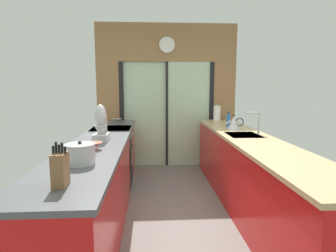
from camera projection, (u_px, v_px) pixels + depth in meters
ground_plane at (175, 203)px, 3.78m from camera, size 5.04×7.60×0.02m
back_wall_unit at (167, 87)px, 5.34m from camera, size 2.64×0.12×2.70m
left_counter_run at (99, 182)px, 3.20m from camera, size 0.62×3.80×0.92m
right_counter_run at (250, 174)px, 3.48m from camera, size 0.62×3.80×0.92m
sink_faucet at (257, 120)px, 3.64m from camera, size 0.19×0.02×0.30m
oven_range at (112, 158)px, 4.30m from camera, size 0.60×0.60×0.92m
mixing_bowl_near at (93, 146)px, 2.80m from camera, size 0.18×0.18×0.07m
mixing_bowl_far at (117, 121)px, 4.80m from camera, size 0.18×0.18×0.07m
knife_block at (60, 169)px, 1.77m from camera, size 0.09×0.14×0.29m
stand_mixer at (101, 127)px, 3.24m from camera, size 0.17×0.27×0.42m
stock_pot at (80, 154)px, 2.27m from camera, size 0.24×0.24×0.19m
kettle at (234, 123)px, 4.07m from camera, size 0.26×0.18×0.22m
soap_bottle at (228, 121)px, 4.35m from camera, size 0.06×0.06×0.23m
paper_towel_roll at (217, 113)px, 5.09m from camera, size 0.14×0.14×0.30m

